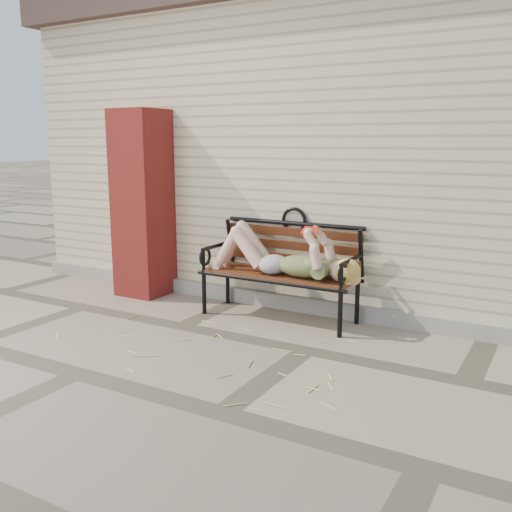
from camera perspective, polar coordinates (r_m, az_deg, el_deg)
The scene contains 8 objects.
ground at distance 4.70m, azimuth 5.00°, elevation -9.39°, with size 80.00×80.00×0.00m, color gray.
house_wall at distance 7.24m, azimuth 15.31°, elevation 9.69°, with size 8.00×4.00×3.00m, color beige.
house_roof at distance 7.39m, azimuth 16.03°, elevation 22.58°, with size 8.30×4.30×0.30m, color #42312F.
foundation_strip at distance 5.53m, azimuth 9.23°, elevation -5.47°, with size 8.00×0.10×0.15m, color gray.
brick_pillar at distance 6.32m, azimuth -11.25°, elevation 5.14°, with size 0.50×0.50×2.00m, color #AE2C27.
garden_bench at distance 5.43m, azimuth 2.77°, elevation -0.10°, with size 1.61×0.64×1.04m.
reading_woman at distance 5.31m, azimuth 2.28°, elevation 0.02°, with size 1.52×0.34×0.48m.
straw_scatter at distance 4.87m, azimuth -7.58°, elevation -8.60°, with size 2.93×1.77×0.01m.
Camera 1 is at (1.81, -4.01, 1.66)m, focal length 40.00 mm.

